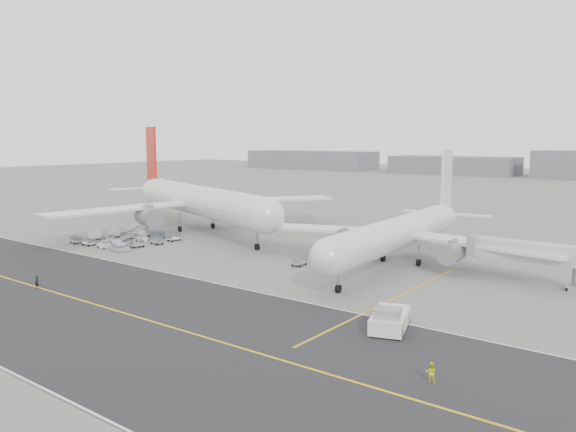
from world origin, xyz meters
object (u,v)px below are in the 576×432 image
Objects in this scene: airliner_a at (197,200)px; pushback_tug at (390,319)px; airliner_b at (401,232)px; jet_bridge at (526,254)px; ground_crew_b at (431,372)px; ground_crew_a at (37,282)px.

airliner_a is 6.83× the size of pushback_tug.
airliner_b is 18.94m from jet_bridge.
airliner_a reaches higher than jet_bridge.
jet_bridge is 37.88m from ground_crew_b.
airliner_a is 37.18× the size of ground_crew_b.
airliner_a reaches higher than airliner_b.
jet_bridge is (18.90, -0.72, -0.97)m from airliner_b.
airliner_b reaches higher than pushback_tug.
pushback_tug is 28.91m from jet_bridge.
jet_bridge is at bearing -73.59° from airliner_a.
pushback_tug is at bearing -68.48° from ground_crew_b.
jet_bridge reaches higher than pushback_tug.
airliner_a reaches higher than ground_crew_a.
jet_bridge is (68.40, -4.49, -2.42)m from airliner_a.
airliner_a reaches higher than pushback_tug.
airliner_b is 3.27× the size of jet_bridge.
airliner_a is 4.04× the size of jet_bridge.
airliner_a is 50.11m from ground_crew_a.
ground_crew_a is at bearing -15.85° from ground_crew_b.
ground_crew_b is (21.49, -38.37, -4.22)m from airliner_b.
ground_crew_a reaches higher than ground_crew_b.
ground_crew_a is 52.70m from ground_crew_b.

